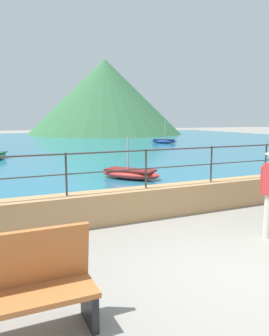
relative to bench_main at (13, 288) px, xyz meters
name	(u,v)px	position (x,y,z in m)	size (l,w,h in m)	color
ground_plane	(243,275)	(3.19, 0.08, -0.56)	(120.00, 120.00, 0.00)	gray
promenade_wall	(146,203)	(3.19, 3.28, -0.21)	(20.00, 0.56, 0.70)	tan
railing	(146,161)	(3.19, 3.28, 0.76)	(18.44, 0.04, 0.90)	#383330
lake_water	(25,145)	(3.19, 25.92, -0.53)	(64.00, 44.32, 0.06)	#236B89
hill_main	(105,97)	(15.67, 40.60, 4.50)	(21.04, 21.04, 10.13)	#33663D
bench_main	(13,288)	(0.00, 0.00, 0.00)	(1.70, 0.56, 1.13)	#B76633
boat_1	(164,141)	(14.48, 22.20, -0.30)	(2.37, 2.11, 2.03)	#2D4C9E
boat_2	(130,173)	(4.75, 7.65, -0.30)	(2.16, 2.35, 1.57)	red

